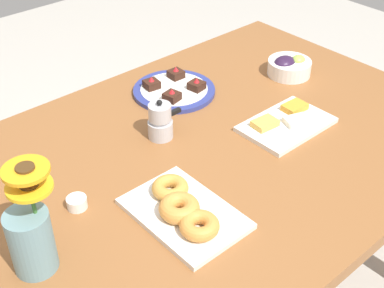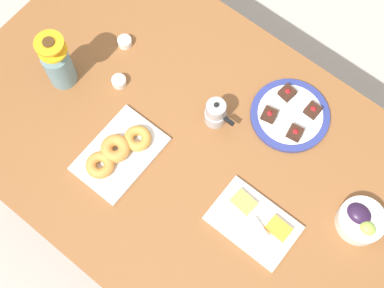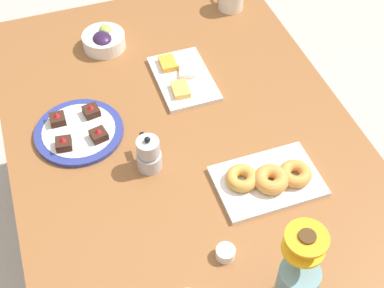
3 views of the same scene
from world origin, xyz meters
name	(u,v)px [view 1 (image 1 of 3)]	position (x,y,z in m)	size (l,w,h in m)	color
dining_table	(192,181)	(0.00, 0.00, 0.65)	(1.60, 1.00, 0.74)	brown
grape_bowl	(289,66)	(0.54, 0.13, 0.77)	(0.14, 0.14, 0.07)	white
cheese_platter	(286,123)	(0.30, -0.07, 0.75)	(0.26, 0.17, 0.03)	white
croissant_platter	(183,210)	(-0.17, -0.16, 0.76)	(0.19, 0.28, 0.05)	white
jam_cup_honey	(19,192)	(-0.42, 0.16, 0.76)	(0.05, 0.05, 0.03)	white
jam_cup_berry	(77,202)	(-0.33, 0.03, 0.76)	(0.05, 0.05, 0.03)	white
dessert_plate	(174,90)	(0.18, 0.29, 0.75)	(0.26, 0.26, 0.05)	navy
flower_vase	(31,235)	(-0.49, -0.07, 0.83)	(0.11, 0.10, 0.26)	#6B939E
moka_pot	(160,122)	(0.00, 0.13, 0.79)	(0.11, 0.07, 0.12)	#B7B7BC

